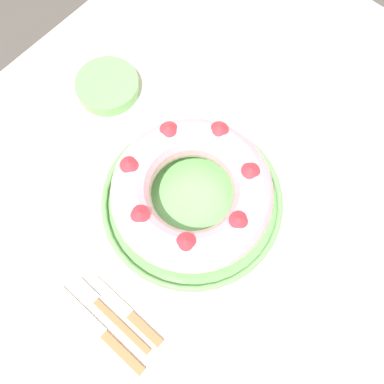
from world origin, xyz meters
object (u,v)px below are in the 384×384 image
(serving_knife, at_px, (105,335))
(napkin, at_px, (303,124))
(serving_dish, at_px, (192,201))
(cake_knife, at_px, (131,316))
(bundt_cake, at_px, (192,192))
(fork, at_px, (106,311))
(side_bowl, at_px, (107,86))

(serving_knife, bearing_deg, napkin, 1.70)
(serving_dish, distance_m, cake_knife, 0.24)
(bundt_cake, relative_size, fork, 1.63)
(bundt_cake, xyz_separation_m, side_bowl, (0.08, 0.31, -0.05))
(serving_dish, height_order, napkin, serving_dish)
(side_bowl, relative_size, napkin, 0.93)
(serving_dish, relative_size, cake_knife, 2.06)
(serving_dish, relative_size, bundt_cake, 1.17)
(serving_dish, bearing_deg, serving_knife, -170.45)
(serving_knife, bearing_deg, serving_dish, 12.09)
(serving_dish, xyz_separation_m, bundt_cake, (0.00, 0.00, 0.05))
(napkin, bearing_deg, fork, 176.06)
(serving_knife, height_order, cake_knife, same)
(fork, relative_size, serving_knife, 0.87)
(serving_dish, relative_size, fork, 1.90)
(side_bowl, height_order, napkin, side_bowl)
(serving_knife, xyz_separation_m, napkin, (0.58, -0.01, -0.00))
(cake_knife, bearing_deg, bundt_cake, 11.46)
(serving_knife, height_order, napkin, serving_knife)
(bundt_cake, distance_m, fork, 0.27)
(serving_dish, distance_m, side_bowl, 0.32)
(serving_knife, bearing_deg, fork, 46.06)
(fork, distance_m, serving_knife, 0.04)
(fork, distance_m, napkin, 0.55)
(serving_knife, distance_m, cake_knife, 0.06)
(serving_dish, xyz_separation_m, side_bowl, (0.08, 0.31, 0.00))
(bundt_cake, bearing_deg, cake_knife, -165.78)
(bundt_cake, bearing_deg, side_bowl, 76.03)
(fork, height_order, side_bowl, side_bowl)
(side_bowl, bearing_deg, fork, -135.36)
(serving_dish, height_order, bundt_cake, bundt_cake)
(serving_knife, distance_m, side_bowl, 0.52)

